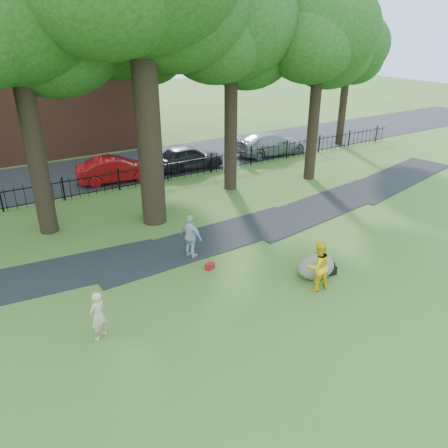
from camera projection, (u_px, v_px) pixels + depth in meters
ground at (235, 291)px, 15.32m from camera, size 120.00×120.00×0.00m
footpath at (205, 241)px, 18.82m from camera, size 36.07×3.85×0.03m
street at (98, 171)px, 27.71m from camera, size 80.00×7.00×0.02m
iron_fence at (119, 180)px, 24.36m from camera, size 44.00×0.04×1.20m
tree_row at (141, 34)px, 18.66m from camera, size 26.82×7.96×12.42m
woman at (98, 316)px, 12.74m from camera, size 0.68×0.60×1.58m
man at (318, 266)px, 15.10m from camera, size 0.95×0.78×1.83m
pedestrian at (191, 237)px, 17.20m from camera, size 0.82×1.15×1.81m
boulder at (316, 265)px, 16.09m from camera, size 1.79×1.57×0.87m
backpack at (330, 270)px, 16.29m from camera, size 0.51×0.39×0.34m
red_bag at (210, 266)px, 16.64m from camera, size 0.43×0.35×0.25m
red_sedan at (116, 169)px, 25.71m from camera, size 4.63×2.06×1.48m
grey_car at (188, 157)px, 27.90m from camera, size 4.58×2.00×1.54m
silver_car at (271, 144)px, 31.03m from camera, size 5.45×2.56×1.54m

